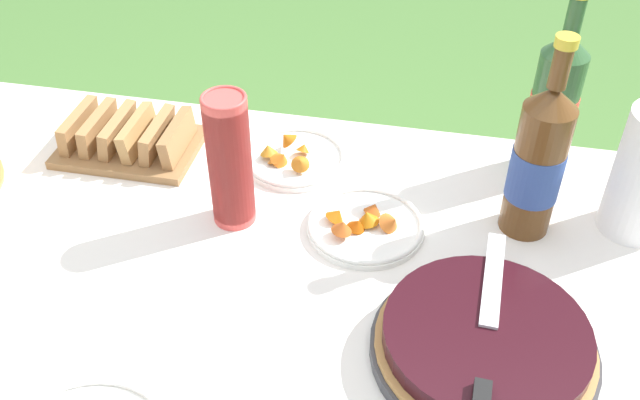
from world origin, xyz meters
The scene contains 10 objects.
garden_table centered at (0.00, 0.00, 0.62)m, with size 1.70×0.99×0.68m.
tablecloth centered at (0.00, 0.00, 0.67)m, with size 1.71×1.00×0.10m.
berry_tart centered at (0.45, -0.05, 0.71)m, with size 0.32×0.32×0.06m.
serving_knife centered at (0.45, -0.08, 0.75)m, with size 0.04×0.38×0.01m.
cup_stack centered at (0.03, 0.16, 0.81)m, with size 0.07×0.07×0.24m.
cider_bottle_green centered at (0.54, 0.42, 0.82)m, with size 0.08×0.08×0.35m.
cider_bottle_amber centered at (0.51, 0.24, 0.82)m, with size 0.08×0.08×0.35m.
snack_plate_near centered at (0.09, 0.34, 0.70)m, with size 0.19×0.19×0.06m.
snack_plate_left centered at (0.25, 0.18, 0.70)m, with size 0.20×0.20×0.05m.
bread_board centered at (-0.23, 0.32, 0.71)m, with size 0.26×0.18×0.07m.
Camera 1 is at (0.35, -0.71, 1.49)m, focal length 40.00 mm.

